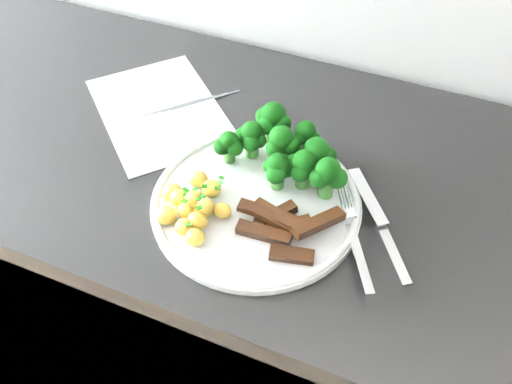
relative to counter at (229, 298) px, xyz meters
The scene contains 8 objects.
counter is the anchor object (origin of this frame).
recipe_paper 0.47m from the counter, 158.47° to the left, with size 0.33×0.33×0.00m.
plate 0.47m from the counter, 40.08° to the right, with size 0.31×0.31×0.02m.
broccoli 0.51m from the counter, ahead, with size 0.21×0.14×0.08m.
potatoes 0.49m from the counter, 79.97° to the right, with size 0.11×0.12×0.04m.
beef_strips 0.50m from the counter, 37.83° to the right, with size 0.15×0.11×0.03m.
fork 0.54m from the counter, 22.48° to the right, with size 0.10×0.17×0.02m.
knife 0.54m from the counter, 14.28° to the right, with size 0.13×0.18×0.02m.
Camera 1 is at (0.30, 1.10, 1.50)m, focal length 38.79 mm.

